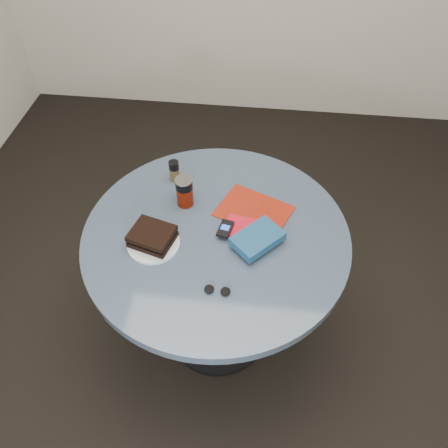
# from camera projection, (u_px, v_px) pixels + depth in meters

# --- Properties ---
(ground) EXTENTS (4.00, 4.00, 0.00)m
(ground) POSITION_uv_depth(u_px,v_px,m) (218.00, 330.00, 2.19)
(ground) COLOR black
(ground) RESTS_ON ground
(table) EXTENTS (1.00, 1.00, 0.75)m
(table) POSITION_uv_depth(u_px,v_px,m) (217.00, 259.00, 1.75)
(table) COLOR black
(table) RESTS_ON ground
(plate) EXTENTS (0.23, 0.23, 0.01)m
(plate) POSITION_uv_depth(u_px,v_px,m) (154.00, 243.00, 1.59)
(plate) COLOR silver
(plate) RESTS_ON table
(sandwich) EXTENTS (0.18, 0.16, 0.05)m
(sandwich) POSITION_uv_depth(u_px,v_px,m) (152.00, 236.00, 1.57)
(sandwich) COLOR black
(sandwich) RESTS_ON plate
(soda_can) EXTENTS (0.09, 0.09, 0.13)m
(soda_can) POSITION_uv_depth(u_px,v_px,m) (185.00, 192.00, 1.69)
(soda_can) COLOR #611304
(soda_can) RESTS_ON table
(pepper_grinder) EXTENTS (0.04, 0.04, 0.09)m
(pepper_grinder) POSITION_uv_depth(u_px,v_px,m) (174.00, 171.00, 1.79)
(pepper_grinder) COLOR #463C1E
(pepper_grinder) RESTS_ON table
(magazine) EXTENTS (0.33, 0.29, 0.00)m
(magazine) POSITION_uv_depth(u_px,v_px,m) (254.00, 211.00, 1.70)
(magazine) COLOR maroon
(magazine) RESTS_ON table
(red_book) EXTENTS (0.18, 0.13, 0.01)m
(red_book) POSITION_uv_depth(u_px,v_px,m) (246.00, 229.00, 1.63)
(red_book) COLOR red
(red_book) RESTS_ON magazine
(novel) EXTENTS (0.21, 0.21, 0.03)m
(novel) POSITION_uv_depth(u_px,v_px,m) (257.00, 239.00, 1.56)
(novel) COLOR navy
(novel) RESTS_ON red_book
(mp3_player) EXTENTS (0.06, 0.09, 0.01)m
(mp3_player) POSITION_uv_depth(u_px,v_px,m) (225.00, 229.00, 1.61)
(mp3_player) COLOR black
(mp3_player) RESTS_ON red_book
(headphones) EXTENTS (0.09, 0.04, 0.02)m
(headphones) POSITION_uv_depth(u_px,v_px,m) (217.00, 290.00, 1.45)
(headphones) COLOR black
(headphones) RESTS_ON table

